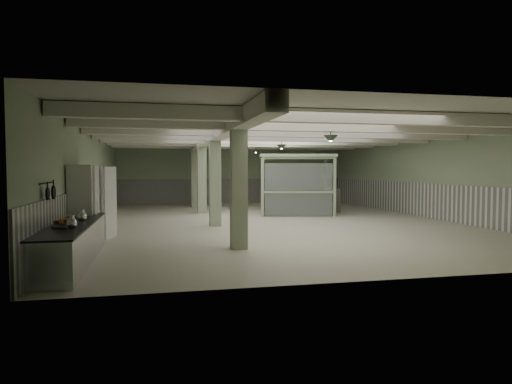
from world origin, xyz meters
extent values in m
plane|color=beige|center=(0.00, 0.00, 0.00)|extent=(20.00, 20.00, 0.00)
cube|color=beige|center=(0.00, 0.00, 3.60)|extent=(14.00, 20.00, 0.02)
cube|color=#9FB28E|center=(0.00, 10.00, 1.80)|extent=(14.00, 0.02, 3.60)
cube|color=#9FB28E|center=(0.00, -10.00, 1.80)|extent=(14.00, 0.02, 3.60)
cube|color=#9FB28E|center=(-7.00, 0.00, 1.80)|extent=(0.02, 20.00, 3.60)
cube|color=#9FB28E|center=(7.00, 0.00, 1.80)|extent=(0.02, 20.00, 3.60)
cube|color=white|center=(-6.97, 0.00, 0.75)|extent=(0.05, 19.90, 1.50)
cube|color=white|center=(6.97, 0.00, 0.75)|extent=(0.05, 19.90, 1.50)
cube|color=white|center=(0.00, 9.97, 0.75)|extent=(13.90, 0.05, 1.50)
cube|color=white|center=(-2.50, 0.00, 3.38)|extent=(0.45, 19.90, 0.40)
cube|color=white|center=(0.00, -7.50, 3.42)|extent=(13.90, 0.35, 0.32)
cube|color=white|center=(0.00, -5.00, 3.42)|extent=(13.90, 0.35, 0.32)
cube|color=white|center=(0.00, -2.50, 3.42)|extent=(13.90, 0.35, 0.32)
cube|color=white|center=(0.00, 0.00, 3.42)|extent=(13.90, 0.35, 0.32)
cube|color=white|center=(0.00, 2.50, 3.42)|extent=(13.90, 0.35, 0.32)
cube|color=white|center=(0.00, 5.00, 3.42)|extent=(13.90, 0.35, 0.32)
cube|color=white|center=(0.00, 7.50, 3.42)|extent=(13.90, 0.35, 0.32)
cube|color=#A0B28F|center=(-2.50, -6.00, 1.80)|extent=(0.42, 0.42, 3.60)
cube|color=#A0B28F|center=(-2.50, -1.00, 1.80)|extent=(0.42, 0.42, 3.60)
cube|color=#A0B28F|center=(-2.50, 4.00, 1.80)|extent=(0.42, 0.42, 3.60)
cube|color=#A0B28F|center=(-2.50, 8.00, 1.80)|extent=(0.42, 0.42, 3.60)
cylinder|color=black|center=(-6.93, -7.60, 1.85)|extent=(0.02, 1.20, 0.02)
cone|color=#324231|center=(0.50, -5.00, 3.05)|extent=(0.44, 0.44, 0.22)
cone|color=#324231|center=(0.50, 0.50, 3.05)|extent=(0.44, 0.44, 0.22)
cone|color=#324231|center=(0.50, 5.50, 3.05)|extent=(0.44, 0.44, 0.22)
cube|color=silver|center=(-6.54, -7.00, 0.44)|extent=(0.85, 5.08, 0.88)
cube|color=black|center=(-6.54, -7.00, 0.89)|extent=(0.89, 5.12, 0.04)
cylinder|color=#B2B2B7|center=(-6.65, -7.34, 0.95)|extent=(0.30, 0.30, 0.09)
cylinder|color=black|center=(-6.88, -7.76, 1.63)|extent=(0.04, 0.27, 0.27)
cylinder|color=black|center=(-6.88, -7.19, 1.63)|extent=(0.04, 0.31, 0.31)
cube|color=white|center=(-6.65, -4.00, 1.16)|extent=(0.63, 2.54, 2.32)
cube|color=white|center=(-6.30, -4.58, 1.16)|extent=(0.06, 0.95, 2.22)
cube|color=white|center=(-6.18, -3.31, 1.16)|extent=(0.31, 0.93, 2.22)
cube|color=silver|center=(-6.26, -4.58, 1.16)|extent=(0.02, 0.05, 0.30)
cube|color=silver|center=(-6.26, -3.42, 1.16)|extent=(0.02, 0.05, 0.30)
cube|color=#ADC69E|center=(0.00, 1.83, 1.34)|extent=(0.14, 0.14, 2.68)
cube|color=#ADC69E|center=(0.59, 4.45, 1.34)|extent=(0.14, 0.14, 2.68)
cube|color=#ADC69E|center=(3.14, 1.13, 1.34)|extent=(0.14, 0.14, 2.68)
cube|color=#ADC69E|center=(3.73, 3.75, 1.34)|extent=(0.14, 0.14, 2.68)
cube|color=#ADC69E|center=(1.87, 2.79, 2.74)|extent=(4.03, 3.62, 0.12)
cube|color=silver|center=(1.57, 1.48, 0.55)|extent=(2.96, 0.72, 1.05)
cube|color=silver|center=(1.57, 1.48, 1.78)|extent=(2.96, 0.72, 1.22)
cube|color=silver|center=(2.16, 4.10, 0.55)|extent=(2.96, 0.72, 1.05)
cube|color=silver|center=(2.16, 4.10, 1.78)|extent=(2.96, 0.72, 1.22)
cube|color=silver|center=(0.29, 3.14, 0.55)|extent=(0.60, 2.44, 1.05)
cube|color=silver|center=(0.29, 3.14, 1.78)|extent=(0.60, 2.44, 1.22)
cube|color=silver|center=(3.44, 2.44, 0.55)|extent=(0.60, 2.44, 1.05)
cube|color=silver|center=(3.44, 2.44, 1.78)|extent=(0.60, 2.44, 1.22)
cube|color=#606352|center=(4.03, 2.99, 0.57)|extent=(0.55, 0.63, 1.15)
camera|label=1|loc=(-4.66, -17.99, 2.17)|focal=32.00mm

